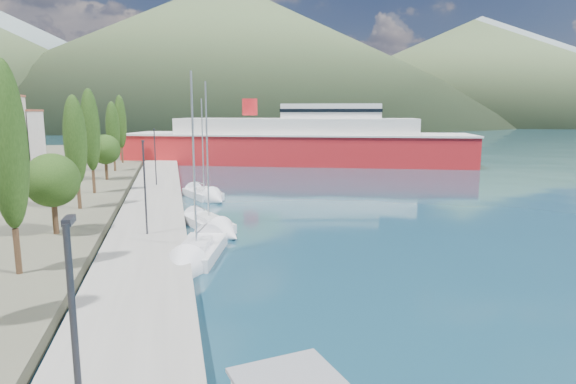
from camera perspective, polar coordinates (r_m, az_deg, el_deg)
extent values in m
plane|color=#163B4C|center=(136.37, -10.58, 5.69)|extent=(1400.00, 1400.00, 0.00)
cube|color=gray|center=(42.74, -15.71, -1.99)|extent=(5.00, 88.00, 0.80)
cone|color=slate|center=(706.05, -6.67, 16.04)|extent=(760.00, 760.00, 180.00)
cone|color=slate|center=(752.08, 21.71, 13.51)|extent=(640.00, 640.00, 140.00)
cone|color=#465835|center=(421.42, -7.36, 16.07)|extent=(480.00, 480.00, 115.00)
cone|color=#465835|center=(479.04, 20.94, 13.23)|extent=(420.00, 420.00, 90.00)
cube|color=white|center=(85.66, -30.54, 5.54)|extent=(9.00, 10.00, 8.00)
cube|color=#9E5138|center=(85.57, -30.78, 8.31)|extent=(9.20, 10.20, 0.30)
cylinder|color=#47301E|center=(27.37, -29.41, -6.13)|extent=(0.30, 0.30, 2.30)
ellipsoid|color=#233F13|center=(26.56, -30.33, 4.82)|extent=(1.80, 1.80, 8.15)
cylinder|color=#47301E|center=(35.04, -25.87, -2.76)|extent=(0.36, 0.36, 2.18)
sphere|color=#233F13|center=(34.64, -26.17, 1.26)|extent=(3.48, 3.48, 3.48)
cylinder|color=#47301E|center=(43.37, -23.51, -0.49)|extent=(0.30, 0.30, 2.05)
ellipsoid|color=#233F13|center=(42.87, -23.92, 5.65)|extent=(1.80, 1.80, 7.26)
cylinder|color=#47301E|center=(51.16, -22.02, 1.13)|extent=(0.30, 0.30, 2.24)
ellipsoid|color=#233F13|center=(50.73, -22.38, 6.83)|extent=(1.80, 1.80, 7.94)
cylinder|color=#47301E|center=(60.77, -20.71, 2.40)|extent=(0.36, 0.36, 2.18)
sphere|color=#233F13|center=(60.54, -20.85, 4.74)|extent=(3.49, 3.49, 3.49)
cylinder|color=#47301E|center=(69.45, -19.84, 3.21)|extent=(0.30, 0.30, 2.05)
ellipsoid|color=#233F13|center=(69.15, -20.06, 7.04)|extent=(1.80, 1.80, 7.26)
cylinder|color=#47301E|center=(80.21, -19.04, 4.12)|extent=(0.30, 0.30, 2.31)
ellipsoid|color=#233F13|center=(79.93, -19.24, 7.87)|extent=(1.80, 1.80, 8.21)
cube|color=#2D2D33|center=(9.08, -24.55, -3.09)|extent=(0.15, 0.50, 0.12)
cylinder|color=#2D2D33|center=(32.07, -16.59, 0.41)|extent=(0.12, 0.12, 6.00)
cube|color=#2D2D33|center=(32.01, -16.83, 5.79)|extent=(0.15, 0.50, 0.12)
cylinder|color=#2D2D33|center=(53.76, -15.46, 3.98)|extent=(0.12, 0.12, 6.00)
cube|color=#2D2D33|center=(53.83, -15.59, 7.18)|extent=(0.15, 0.50, 0.12)
cube|color=silver|center=(29.65, -10.58, -7.08)|extent=(4.07, 6.46, 0.96)
cube|color=silver|center=(29.10, -10.80, -6.10)|extent=(2.10, 2.73, 0.37)
cylinder|color=silver|center=(28.20, -11.11, 3.58)|extent=(0.12, 0.12, 10.15)
cone|color=silver|center=(26.11, -12.57, -9.46)|extent=(3.16, 3.39, 2.46)
cube|color=silver|center=(37.08, -9.56, -3.76)|extent=(3.87, 6.26, 0.83)
cube|color=silver|center=(36.60, -9.34, -3.04)|extent=(1.95, 2.64, 0.32)
cylinder|color=silver|center=(35.87, -9.56, 4.70)|extent=(0.12, 0.12, 10.16)
cone|color=silver|center=(33.72, -7.10, -5.03)|extent=(2.88, 3.28, 2.12)
cube|color=silver|center=(49.80, -10.07, -0.35)|extent=(3.97, 5.84, 0.92)
cube|color=silver|center=(49.38, -9.93, 0.29)|extent=(2.03, 2.49, 0.36)
cylinder|color=silver|center=(48.88, -10.08, 5.45)|extent=(0.12, 0.12, 9.21)
cone|color=silver|center=(46.69, -8.45, -0.96)|extent=(3.04, 3.13, 2.35)
cube|color=red|center=(81.37, 0.95, 4.92)|extent=(57.37, 31.73, 5.50)
cube|color=silver|center=(81.20, 0.95, 6.85)|extent=(57.87, 32.21, 0.29)
cube|color=silver|center=(81.16, 0.96, 7.68)|extent=(40.18, 23.43, 2.95)
cube|color=silver|center=(80.63, 5.18, 9.52)|extent=(17.52, 12.62, 2.36)
cylinder|color=red|center=(82.42, -4.55, 10.01)|extent=(2.55, 2.55, 2.75)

